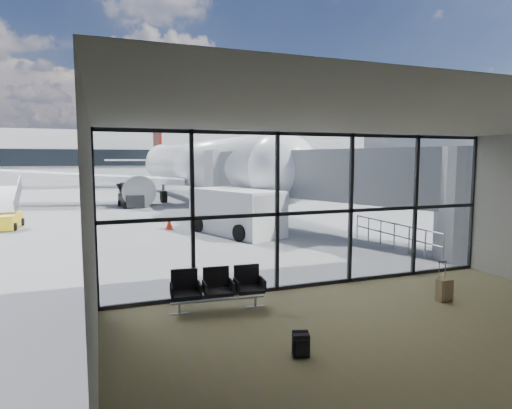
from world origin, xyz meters
TOP-DOWN VIEW (x-y plane):
  - ground at (0.00, 40.00)m, footprint 220.00×220.00m
  - lounge_shell at (0.00, -4.80)m, footprint 12.02×8.01m
  - glass_curtain_wall at (0.00, 0.00)m, footprint 12.10×0.12m
  - jet_bridge at (4.90, 7.07)m, footprint 8.00×16.50m
  - apron_railing at (5.60, 3.50)m, footprint 0.06×5.46m
  - far_terminal at (-0.59, 61.97)m, footprint 80.00×12.20m
  - tree_4 at (-21.00, 72.00)m, footprint 5.61×5.61m
  - tree_5 at (-15.00, 72.00)m, footprint 6.27×6.27m
  - seating_row at (-3.18, -0.86)m, footprint 2.34×0.83m
  - backpack at (-2.39, -3.95)m, footprint 0.37×0.36m
  - suitcase at (2.56, -2.43)m, footprint 0.39×0.30m
  - airliner at (2.41, 27.68)m, footprint 34.66×40.17m
  - service_van at (0.62, 9.21)m, footprint 3.91×5.60m
  - belt_loader at (-3.50, 23.96)m, footprint 1.94×3.96m
  - mobile_stairs at (-10.79, 15.32)m, footprint 1.79×3.21m
  - traffic_cone_b at (-2.37, 11.91)m, footprint 0.42×0.42m
  - traffic_cone_c at (2.17, 10.21)m, footprint 0.47×0.47m

SIDE VIEW (x-z plane):
  - ground at x=0.00m, z-range 0.00..0.00m
  - backpack at x=-2.39m, z-range -0.01..0.47m
  - traffic_cone_b at x=-2.37m, z-range -0.01..0.59m
  - suitcase at x=2.56m, z-range -0.21..0.84m
  - traffic_cone_c at x=2.17m, z-range -0.02..0.66m
  - mobile_stairs at x=-10.79m, z-range -0.58..1.64m
  - seating_row at x=-3.18m, z-range 0.06..1.09m
  - belt_loader at x=-3.50m, z-range -0.29..1.46m
  - apron_railing at x=5.60m, z-range 0.16..1.27m
  - service_van at x=0.62m, z-range 0.03..2.27m
  - glass_curtain_wall at x=0.00m, z-range 0.00..4.50m
  - lounge_shell at x=0.00m, z-range 0.40..4.91m
  - jet_bridge at x=4.90m, z-range 0.59..4.92m
  - airliner at x=2.41m, z-range -2.02..8.32m
  - far_terminal at x=-0.59m, z-range -1.29..9.71m
  - tree_4 at x=-21.00m, z-range 1.22..9.29m
  - tree_5 at x=-15.00m, z-range 1.36..10.39m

